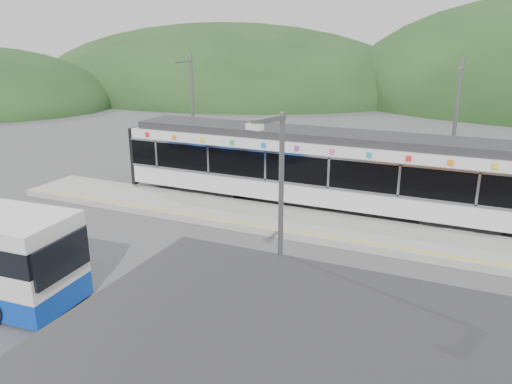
% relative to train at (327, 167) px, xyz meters
% --- Properties ---
extents(ground, '(120.00, 120.00, 0.00)m').
position_rel_train_xyz_m(ground, '(-1.79, -6.00, -2.06)').
color(ground, '#4C4C4F').
rests_on(ground, ground).
extents(hills, '(146.00, 149.00, 26.00)m').
position_rel_train_xyz_m(hills, '(4.40, -0.71, -2.06)').
color(hills, '#1E3D19').
rests_on(hills, ground).
extents(platform, '(26.00, 3.20, 0.30)m').
position_rel_train_xyz_m(platform, '(-1.79, -2.70, -1.91)').
color(platform, '#9E9E99').
rests_on(platform, ground).
extents(yellow_line, '(26.00, 0.10, 0.01)m').
position_rel_train_xyz_m(yellow_line, '(-1.79, -4.00, -1.76)').
color(yellow_line, yellow).
rests_on(yellow_line, platform).
extents(train, '(20.44, 3.01, 3.74)m').
position_rel_train_xyz_m(train, '(0.00, 0.00, 0.00)').
color(train, black).
rests_on(train, ground).
extents(catenary_mast_west, '(0.18, 1.80, 7.00)m').
position_rel_train_xyz_m(catenary_mast_west, '(-8.79, 2.56, 1.58)').
color(catenary_mast_west, slate).
rests_on(catenary_mast_west, ground).
extents(catenary_mast_east, '(0.18, 1.80, 7.00)m').
position_rel_train_xyz_m(catenary_mast_east, '(5.21, 2.56, 1.58)').
color(catenary_mast_east, slate).
rests_on(catenary_mast_east, ground).
extents(lamp_post, '(0.39, 1.14, 6.33)m').
position_rel_train_xyz_m(lamp_post, '(2.27, -11.98, 1.70)').
color(lamp_post, slate).
rests_on(lamp_post, ground).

